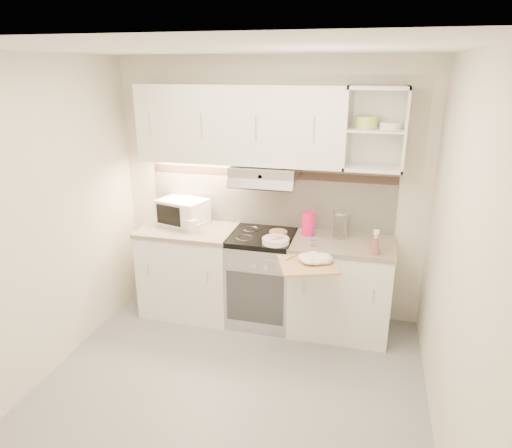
% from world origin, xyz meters
% --- Properties ---
extents(ground, '(3.00, 3.00, 0.00)m').
position_xyz_m(ground, '(0.00, 0.00, 0.00)').
color(ground, gray).
rests_on(ground, ground).
extents(room_shell, '(3.04, 2.84, 2.52)m').
position_xyz_m(room_shell, '(0.00, 0.37, 1.63)').
color(room_shell, beige).
rests_on(room_shell, ground).
extents(base_cabinet_left, '(0.90, 0.60, 0.86)m').
position_xyz_m(base_cabinet_left, '(-0.75, 1.10, 0.43)').
color(base_cabinet_left, white).
rests_on(base_cabinet_left, ground).
extents(worktop_left, '(0.92, 0.62, 0.04)m').
position_xyz_m(worktop_left, '(-0.75, 1.10, 0.88)').
color(worktop_left, gray).
rests_on(worktop_left, base_cabinet_left).
extents(base_cabinet_right, '(0.90, 0.60, 0.86)m').
position_xyz_m(base_cabinet_right, '(0.75, 1.10, 0.43)').
color(base_cabinet_right, white).
rests_on(base_cabinet_right, ground).
extents(worktop_right, '(0.92, 0.62, 0.04)m').
position_xyz_m(worktop_right, '(0.75, 1.10, 0.88)').
color(worktop_right, gray).
rests_on(worktop_right, base_cabinet_right).
extents(electric_range, '(0.60, 0.60, 0.90)m').
position_xyz_m(electric_range, '(0.00, 1.10, 0.45)').
color(electric_range, '#B7B7BC').
rests_on(electric_range, ground).
extents(microwave, '(0.52, 0.44, 0.25)m').
position_xyz_m(microwave, '(-0.84, 1.22, 1.03)').
color(microwave, white).
rests_on(microwave, worktop_left).
extents(watering_can, '(0.22, 0.11, 0.19)m').
position_xyz_m(watering_can, '(-0.66, 1.02, 0.97)').
color(watering_can, white).
rests_on(watering_can, worktop_left).
extents(plate_stack, '(0.24, 0.24, 0.05)m').
position_xyz_m(plate_stack, '(0.17, 0.92, 0.92)').
color(plate_stack, white).
rests_on(plate_stack, electric_range).
extents(bread_loaf, '(0.17, 0.17, 0.04)m').
position_xyz_m(bread_loaf, '(0.15, 1.12, 0.92)').
color(bread_loaf, olive).
rests_on(bread_loaf, electric_range).
extents(pink_pitcher, '(0.12, 0.11, 0.22)m').
position_xyz_m(pink_pitcher, '(0.42, 1.21, 1.01)').
color(pink_pitcher, '#FD1262').
rests_on(pink_pitcher, worktop_right).
extents(glass_jar, '(0.13, 0.13, 0.25)m').
position_xyz_m(glass_jar, '(0.71, 1.21, 1.03)').
color(glass_jar, silver).
rests_on(glass_jar, worktop_right).
extents(spice_jar, '(0.05, 0.05, 0.08)m').
position_xyz_m(spice_jar, '(0.50, 0.92, 0.94)').
color(spice_jar, white).
rests_on(spice_jar, worktop_right).
extents(spray_bottle, '(0.09, 0.09, 0.23)m').
position_xyz_m(spray_bottle, '(1.03, 0.88, 0.99)').
color(spray_bottle, '#D98186').
rests_on(spray_bottle, worktop_right).
extents(cutting_board, '(0.56, 0.54, 0.02)m').
position_xyz_m(cutting_board, '(0.51, 0.58, 0.87)').
color(cutting_board, tan).
rests_on(cutting_board, base_cabinet_right).
extents(dish_towel, '(0.31, 0.27, 0.08)m').
position_xyz_m(dish_towel, '(0.54, 0.62, 0.92)').
color(dish_towel, silver).
rests_on(dish_towel, cutting_board).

